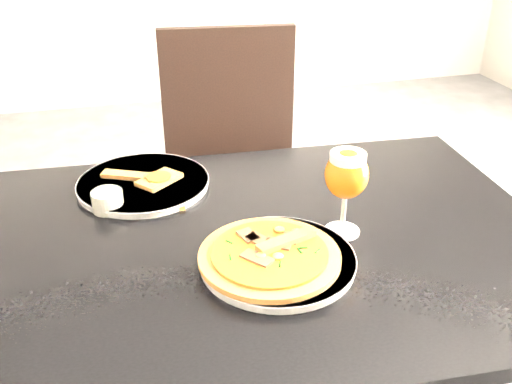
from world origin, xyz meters
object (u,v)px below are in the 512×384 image
object	(u,v)px
dining_table	(247,277)
pizza	(270,255)
chair_far	(234,173)
beer_glass	(347,175)

from	to	relation	value
dining_table	pizza	xyz separation A→B (m)	(0.02, -0.09, 0.11)
pizza	chair_far	bearing A→B (deg)	82.08
beer_glass	pizza	bearing A→B (deg)	-156.93
chair_far	beer_glass	size ratio (longest dim) A/B	5.58
dining_table	pizza	distance (m)	0.15
dining_table	beer_glass	xyz separation A→B (m)	(0.19, -0.02, 0.22)
chair_far	beer_glass	xyz separation A→B (m)	(0.06, -0.73, 0.34)
pizza	beer_glass	distance (m)	0.21
dining_table	beer_glass	size ratio (longest dim) A/B	7.17
dining_table	chair_far	size ratio (longest dim) A/B	1.28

